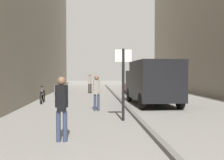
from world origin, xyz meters
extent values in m
plane|color=gray|center=(0.00, 12.00, 0.00)|extent=(80.00, 80.00, 0.00)
cube|color=#615F5B|center=(1.58, 12.00, 0.06)|extent=(0.16, 40.00, 0.12)
cylinder|color=#2D3851|center=(0.02, 9.69, 0.38)|extent=(0.11, 0.11, 0.76)
cylinder|color=#2D3851|center=(0.18, 9.65, 0.38)|extent=(0.11, 0.11, 0.76)
cube|color=gray|center=(0.10, 9.67, 1.08)|extent=(0.25, 0.22, 0.64)
cylinder|color=gray|center=(-0.01, 9.70, 1.12)|extent=(0.09, 0.09, 0.55)
cylinder|color=gray|center=(0.21, 9.64, 1.12)|extent=(0.09, 0.09, 0.55)
sphere|color=brown|center=(0.10, 9.67, 1.50)|extent=(0.21, 0.21, 0.21)
cylinder|color=black|center=(-0.42, 19.46, 0.40)|extent=(0.12, 0.12, 0.79)
cylinder|color=black|center=(-0.26, 19.41, 0.40)|extent=(0.12, 0.12, 0.79)
cube|color=gray|center=(-0.34, 19.44, 1.13)|extent=(0.27, 0.25, 0.67)
cylinder|color=gray|center=(-0.46, 19.48, 1.18)|extent=(0.09, 0.09, 0.57)
cylinder|color=gray|center=(-0.23, 19.40, 1.18)|extent=(0.09, 0.09, 0.57)
sphere|color=#9E755B|center=(-0.34, 19.44, 1.57)|extent=(0.22, 0.22, 0.22)
cylinder|color=#2D3851|center=(-0.75, 4.61, 0.39)|extent=(0.11, 0.11, 0.77)
cylinder|color=#2D3851|center=(-0.92, 4.61, 0.39)|extent=(0.11, 0.11, 0.77)
cube|color=black|center=(-0.84, 4.61, 1.10)|extent=(0.22, 0.18, 0.66)
cylinder|color=black|center=(-0.72, 4.61, 1.15)|extent=(0.09, 0.09, 0.56)
cylinder|color=black|center=(-0.95, 4.61, 1.15)|extent=(0.09, 0.09, 0.56)
sphere|color=brown|center=(-0.84, 4.61, 1.54)|extent=(0.21, 0.21, 0.21)
cube|color=black|center=(3.13, 11.03, 1.35)|extent=(2.19, 3.58, 2.01)
cube|color=black|center=(3.05, 13.47, 1.09)|extent=(2.12, 1.43, 1.51)
cube|color=black|center=(3.04, 13.95, 1.43)|extent=(1.75, 0.10, 0.66)
cylinder|color=black|center=(2.12, 13.30, 0.40)|extent=(0.25, 0.81, 0.80)
cylinder|color=black|center=(3.99, 13.36, 0.40)|extent=(0.25, 0.81, 0.80)
cylinder|color=black|center=(2.22, 9.94, 0.40)|extent=(0.25, 0.81, 0.80)
cylinder|color=black|center=(4.10, 10.00, 0.40)|extent=(0.25, 0.81, 0.80)
cube|color=maroon|center=(3.49, 18.70, 0.49)|extent=(1.99, 4.28, 0.55)
cube|color=black|center=(3.49, 18.70, 1.11)|extent=(1.63, 2.59, 0.68)
cylinder|color=black|center=(2.73, 20.17, 0.32)|extent=(0.23, 0.65, 0.64)
cylinder|color=black|center=(4.37, 20.09, 0.32)|extent=(0.23, 0.65, 0.64)
cylinder|color=black|center=(2.60, 17.32, 0.32)|extent=(0.23, 0.65, 0.64)
cylinder|color=black|center=(4.24, 17.24, 0.32)|extent=(0.23, 0.65, 0.64)
cylinder|color=black|center=(1.03, 7.26, 1.30)|extent=(0.10, 0.10, 2.60)
cube|color=white|center=(1.03, 7.26, 2.35)|extent=(0.60, 0.04, 0.44)
torus|color=black|center=(-2.98, 13.38, 0.36)|extent=(0.10, 0.72, 0.72)
torus|color=black|center=(-2.92, 12.33, 0.36)|extent=(0.10, 0.72, 0.72)
cylinder|color=#B7B7BC|center=(-2.95, 12.85, 0.51)|extent=(0.11, 0.95, 0.05)
cylinder|color=#B7B7BC|center=(-2.94, 12.66, 0.73)|extent=(0.04, 0.04, 0.40)
cube|color=black|center=(-2.94, 12.66, 0.95)|extent=(0.11, 0.25, 0.06)
cylinder|color=#B7B2A8|center=(-2.21, 15.00, 0.23)|extent=(0.04, 0.04, 0.45)
cylinder|color=#B7B2A8|center=(-2.12, 14.63, 0.23)|extent=(0.04, 0.04, 0.45)
cylinder|color=#B7B2A8|center=(-2.57, 14.91, 0.23)|extent=(0.04, 0.04, 0.45)
cylinder|color=#B7B2A8|center=(-2.49, 14.55, 0.23)|extent=(0.04, 0.04, 0.45)
cube|color=#B7B2A8|center=(-2.35, 14.77, 0.47)|extent=(0.53, 0.53, 0.04)
cube|color=#B7B2A8|center=(-2.54, 14.73, 0.71)|extent=(0.14, 0.44, 0.45)
camera|label=1|loc=(-0.03, -1.79, 1.75)|focal=40.60mm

